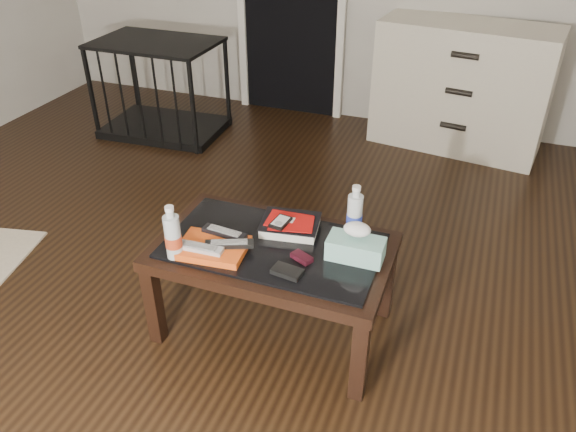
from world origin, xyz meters
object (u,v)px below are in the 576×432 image
at_px(pet_crate, 163,103).
at_px(coffee_table, 273,257).
at_px(dresser, 461,87).
at_px(water_bottle_left, 172,232).
at_px(tissue_box, 356,249).
at_px(textbook, 290,225).
at_px(water_bottle_right, 355,211).

bearing_deg(pet_crate, coffee_table, -50.53).
distance_m(coffee_table, dresser, 2.38).
height_order(coffee_table, dresser, dresser).
relative_size(water_bottle_left, tissue_box, 1.03).
relative_size(dresser, pet_crate, 1.35).
relative_size(textbook, tissue_box, 1.09).
height_order(water_bottle_right, tissue_box, water_bottle_right).
bearing_deg(dresser, textbook, -95.43).
xyz_separation_m(coffee_table, water_bottle_left, (-0.35, -0.21, 0.18)).
relative_size(coffee_table, tissue_box, 4.35).
bearing_deg(textbook, water_bottle_right, 4.50).
relative_size(textbook, water_bottle_left, 1.05).
xyz_separation_m(dresser, tissue_box, (-0.20, -2.28, 0.06)).
bearing_deg(pet_crate, dresser, 10.81).
bearing_deg(tissue_box, water_bottle_left, -161.23).
height_order(pet_crate, water_bottle_right, pet_crate).
bearing_deg(textbook, pet_crate, 126.60).
height_order(water_bottle_left, tissue_box, water_bottle_left).
distance_m(water_bottle_right, tissue_box, 0.19).
xyz_separation_m(coffee_table, dresser, (0.55, 2.31, 0.05)).
bearing_deg(water_bottle_right, textbook, -166.77).
xyz_separation_m(coffee_table, water_bottle_right, (0.30, 0.20, 0.18)).
height_order(textbook, water_bottle_right, water_bottle_right).
bearing_deg(coffee_table, tissue_box, 4.93).
bearing_deg(dresser, water_bottle_right, -88.77).
bearing_deg(coffee_table, dresser, 76.55).
relative_size(coffee_table, water_bottle_left, 4.20).
height_order(coffee_table, textbook, textbook).
height_order(pet_crate, water_bottle_left, pet_crate).
bearing_deg(water_bottle_right, dresser, 83.15).
relative_size(dresser, water_bottle_left, 5.29).
height_order(pet_crate, tissue_box, pet_crate).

